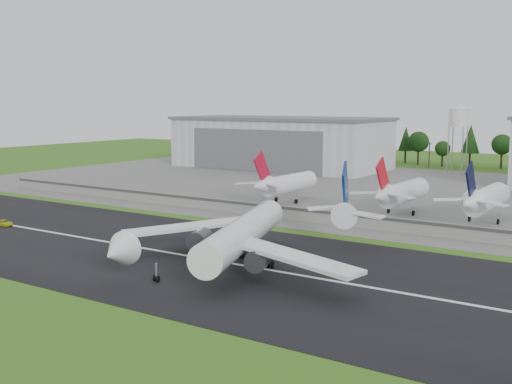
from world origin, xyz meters
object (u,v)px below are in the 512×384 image
Objects in this scene: main_airliner at (241,241)px; parked_jet_red_a at (284,184)px; parked_jet_red_b at (399,193)px; parked_jet_navy at (483,199)px; ground_vehicle at (4,223)px.

main_airliner is 74.11m from parked_jet_red_a.
parked_jet_navy is (21.78, 0.02, 0.11)m from parked_jet_red_b.
parked_jet_navy reaches higher than parked_jet_red_b.
main_airliner is at bearing -64.63° from parked_jet_red_a.
parked_jet_navy is at bearing 0.03° from parked_jet_red_a.
ground_vehicle is 0.16× the size of parked_jet_red_a.
parked_jet_red_a is 57.90m from parked_jet_navy.
parked_jet_red_b reaches higher than ground_vehicle.
parked_jet_red_a is (-31.75, 66.96, 1.18)m from main_airliner.
parked_jet_red_b is at bearing -113.40° from main_airliner.
parked_jet_red_b is 1.00× the size of parked_jet_navy.
ground_vehicle is 0.16× the size of parked_jet_red_b.
parked_jet_red_b is (4.37, 66.97, 1.27)m from main_airliner.
parked_jet_navy is (57.90, 0.03, 0.20)m from parked_jet_red_a.
main_airliner is 11.15× the size of ground_vehicle.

